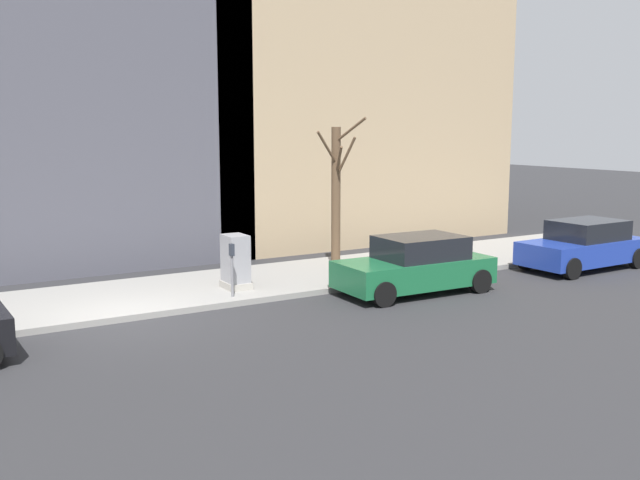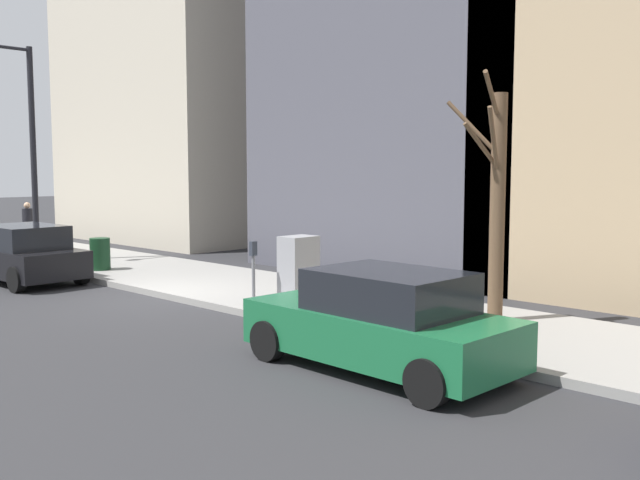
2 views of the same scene
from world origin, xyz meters
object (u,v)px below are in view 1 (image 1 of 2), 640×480
(parked_car_blue, at_px, (584,246))
(parked_car_green, at_px, (416,266))
(parking_meter, at_px, (232,264))
(utility_box, at_px, (236,262))
(bare_tree, at_px, (336,193))

(parked_car_blue, distance_m, parked_car_green, 6.54)
(parking_meter, relative_size, utility_box, 0.94)
(parked_car_green, height_order, utility_box, utility_box)
(parking_meter, relative_size, bare_tree, 0.30)
(parking_meter, bearing_deg, parked_car_green, -108.03)
(parked_car_blue, distance_m, utility_box, 10.97)
(parked_car_blue, bearing_deg, parked_car_green, 87.79)
(utility_box, bearing_deg, parked_car_green, -119.59)
(parking_meter, bearing_deg, bare_tree, -64.40)
(parking_meter, distance_m, bare_tree, 5.10)
(bare_tree, bearing_deg, parking_meter, 115.60)
(parked_car_green, relative_size, bare_tree, 0.94)
(parked_car_blue, height_order, parked_car_green, same)
(bare_tree, bearing_deg, parked_car_blue, -118.97)
(utility_box, bearing_deg, parking_meter, 150.62)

